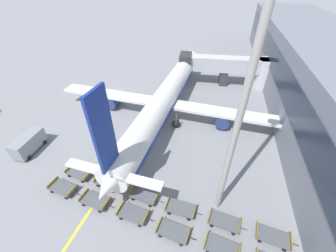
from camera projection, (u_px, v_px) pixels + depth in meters
The scene contains 18 objects.
ground_plane at pixel (112, 93), 41.96m from camera, with size 500.00×500.00×0.00m, color gray.
terminal_wing at pixel (335, 89), 31.19m from camera, with size 16.12×99.30×13.23m.
jet_bridge at pixel (235, 68), 42.95m from camera, with size 20.16×5.91×6.15m.
airplane at pixel (166, 97), 34.13m from camera, with size 37.66×41.08×13.21m.
service_van at pixel (28, 143), 28.02m from camera, with size 2.52×4.82×2.38m.
baggage_dolly_row_near_col_a at pixel (63, 188), 23.27m from camera, with size 3.78×2.09×0.92m.
baggage_dolly_row_near_col_b at pixel (95, 200), 22.00m from camera, with size 3.77×2.02×0.92m.
baggage_dolly_row_near_col_c at pixel (133, 214), 20.81m from camera, with size 3.76×1.98×0.92m.
baggage_dolly_row_near_col_d at pixel (173, 231), 19.43m from camera, with size 3.77×2.04×0.92m.
baggage_dolly_row_near_col_e at pixel (222, 247), 18.30m from camera, with size 3.78×2.13×0.92m.
baggage_dolly_row_mid_a_col_a at pixel (79, 172), 25.02m from camera, with size 3.78×2.14×0.92m.
baggage_dolly_row_mid_a_col_b at pixel (109, 182), 23.91m from camera, with size 3.78×2.08×0.92m.
baggage_dolly_row_mid_a_col_c at pixel (144, 195), 22.50m from camera, with size 3.78×2.07×0.92m.
baggage_dolly_row_mid_a_col_d at pixel (181, 208), 21.29m from camera, with size 3.74×1.91×0.92m.
baggage_dolly_row_mid_a_col_e at pixel (224, 221), 20.18m from camera, with size 3.78×2.07×0.92m.
baggage_dolly_row_mid_a_col_f at pixel (273, 236), 19.04m from camera, with size 3.77×2.04×0.92m.
apron_light_mast at pixel (254, 61), 12.56m from camera, with size 2.00×0.70×28.08m.
stand_guidance_stripe at pixel (134, 143), 29.89m from camera, with size 2.68×39.93×0.01m.
Camera 1 is at (20.06, -33.57, 20.16)m, focal length 22.00 mm.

